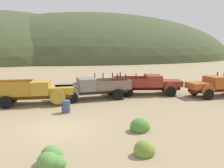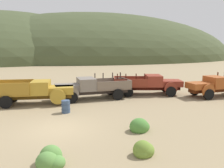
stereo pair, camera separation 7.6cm
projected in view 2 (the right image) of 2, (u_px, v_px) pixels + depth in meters
The scene contains 11 objects.
ground_plane at pixel (59, 129), 12.68m from camera, with size 300.00×300.00×0.00m, color #998460.
hill_center at pixel (7, 59), 89.54m from camera, with size 90.88×84.86×35.40m, color #424C2D.
hill_far_left at pixel (97, 59), 88.22m from camera, with size 110.19×65.53×34.19m, color #424C2D.
truck_mustard at pixel (39, 91), 18.19m from camera, with size 6.44×2.74×1.91m.
truck_primer_gray at pixel (88, 88), 19.86m from camera, with size 6.69×2.84×2.16m.
truck_rust_red at pixel (152, 84), 21.89m from camera, with size 6.83×3.68×2.16m.
truck_oxide_orange at pixel (216, 86), 20.92m from camera, with size 6.63×2.41×2.16m.
oil_drum_by_truck at pixel (66, 107), 15.78m from camera, with size 0.63×0.63×0.89m.
bush_near_barrel at pixel (50, 160), 8.79m from camera, with size 1.13×1.12×0.94m.
bush_lone_scrub at pixel (140, 127), 12.41m from camera, with size 1.18×0.98×0.93m.
bush_back_edge at pixel (143, 151), 9.59m from camera, with size 0.95×0.84×0.84m.
Camera 2 is at (0.03, -12.47, 4.58)m, focal length 36.04 mm.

